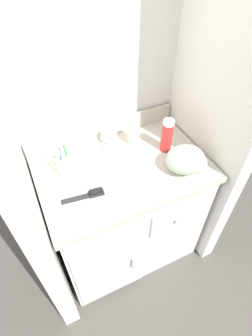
{
  "coord_description": "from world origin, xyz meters",
  "views": [
    {
      "loc": [
        -0.38,
        -0.82,
        1.69
      ],
      "look_at": [
        0.0,
        -0.03,
        0.79
      ],
      "focal_mm": 28.0,
      "sensor_mm": 36.0,
      "label": 1
    }
  ],
  "objects_px": {
    "shaving_cream_can": "(167,136)",
    "hand_towel": "(187,160)",
    "soap_dispenser": "(133,134)",
    "hairbrush": "(89,195)",
    "toothbrush_cup": "(65,165)"
  },
  "relations": [
    {
      "from": "shaving_cream_can",
      "to": "hand_towel",
      "type": "relative_size",
      "value": 0.92
    },
    {
      "from": "soap_dispenser",
      "to": "shaving_cream_can",
      "type": "relative_size",
      "value": 0.73
    },
    {
      "from": "shaving_cream_can",
      "to": "hairbrush",
      "type": "height_order",
      "value": "shaving_cream_can"
    },
    {
      "from": "soap_dispenser",
      "to": "hand_towel",
      "type": "height_order",
      "value": "soap_dispenser"
    },
    {
      "from": "hand_towel",
      "to": "shaving_cream_can",
      "type": "bearing_deg",
      "value": 96.35
    },
    {
      "from": "soap_dispenser",
      "to": "hand_towel",
      "type": "bearing_deg",
      "value": -63.47
    },
    {
      "from": "shaving_cream_can",
      "to": "toothbrush_cup",
      "type": "bearing_deg",
      "value": 174.59
    },
    {
      "from": "hand_towel",
      "to": "hairbrush",
      "type": "bearing_deg",
      "value": 175.44
    },
    {
      "from": "soap_dispenser",
      "to": "hand_towel",
      "type": "distance_m",
      "value": 0.32
    },
    {
      "from": "soap_dispenser",
      "to": "hairbrush",
      "type": "xyz_separation_m",
      "value": [
        -0.34,
        -0.25,
        -0.04
      ]
    },
    {
      "from": "shaving_cream_can",
      "to": "hand_towel",
      "type": "distance_m",
      "value": 0.17
    },
    {
      "from": "toothbrush_cup",
      "to": "hairbrush",
      "type": "xyz_separation_m",
      "value": [
        0.05,
        -0.17,
        -0.05
      ]
    },
    {
      "from": "soap_dispenser",
      "to": "hand_towel",
      "type": "xyz_separation_m",
      "value": [
        0.14,
        -0.29,
        0.0
      ]
    },
    {
      "from": "hairbrush",
      "to": "shaving_cream_can",
      "type": "bearing_deg",
      "value": 21.51
    },
    {
      "from": "hand_towel",
      "to": "soap_dispenser",
      "type": "bearing_deg",
      "value": 116.53
    }
  ]
}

